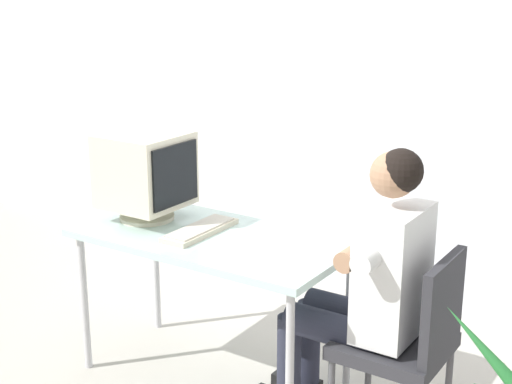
{
  "coord_description": "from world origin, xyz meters",
  "views": [
    {
      "loc": [
        1.97,
        -2.63,
        1.91
      ],
      "look_at": [
        0.25,
        0.0,
        1.0
      ],
      "focal_mm": 51.82,
      "sensor_mm": 36.0,
      "label": 1
    }
  ],
  "objects_px": {
    "desk": "(212,246)",
    "person_seated": "(367,282)",
    "office_chair": "(409,337)",
    "crt_monitor": "(146,171)",
    "keyboard": "(200,230)"
  },
  "relations": [
    {
      "from": "desk",
      "to": "keyboard",
      "type": "relative_size",
      "value": 3.01
    },
    {
      "from": "keyboard",
      "to": "person_seated",
      "type": "xyz_separation_m",
      "value": [
        0.84,
        0.05,
        -0.09
      ]
    },
    {
      "from": "crt_monitor",
      "to": "office_chair",
      "type": "bearing_deg",
      "value": 1.15
    },
    {
      "from": "keyboard",
      "to": "person_seated",
      "type": "bearing_deg",
      "value": 3.48
    },
    {
      "from": "desk",
      "to": "office_chair",
      "type": "height_order",
      "value": "office_chair"
    },
    {
      "from": "desk",
      "to": "person_seated",
      "type": "distance_m",
      "value": 0.78
    },
    {
      "from": "crt_monitor",
      "to": "keyboard",
      "type": "distance_m",
      "value": 0.42
    },
    {
      "from": "crt_monitor",
      "to": "person_seated",
      "type": "xyz_separation_m",
      "value": [
        1.19,
        0.03,
        -0.32
      ]
    },
    {
      "from": "keyboard",
      "to": "crt_monitor",
      "type": "bearing_deg",
      "value": 176.14
    },
    {
      "from": "keyboard",
      "to": "office_chair",
      "type": "relative_size",
      "value": 0.51
    },
    {
      "from": "desk",
      "to": "person_seated",
      "type": "xyz_separation_m",
      "value": [
        0.78,
        0.04,
        -0.02
      ]
    },
    {
      "from": "crt_monitor",
      "to": "keyboard",
      "type": "xyz_separation_m",
      "value": [
        0.35,
        -0.02,
        -0.23
      ]
    },
    {
      "from": "office_chair",
      "to": "desk",
      "type": "bearing_deg",
      "value": -177.4
    },
    {
      "from": "crt_monitor",
      "to": "keyboard",
      "type": "height_order",
      "value": "crt_monitor"
    },
    {
      "from": "crt_monitor",
      "to": "person_seated",
      "type": "relative_size",
      "value": 0.34
    }
  ]
}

